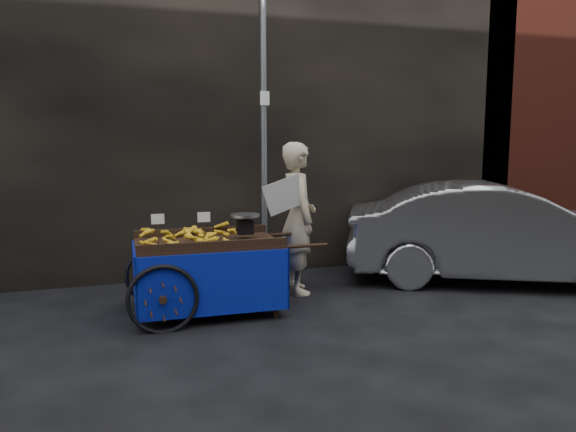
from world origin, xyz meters
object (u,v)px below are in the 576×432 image
object	(u,v)px
plastic_bag	(261,289)
parked_car	(499,233)
vendor	(298,218)
banana_cart	(203,249)

from	to	relation	value
plastic_bag	parked_car	xyz separation A→B (m)	(3.21, -0.15, 0.51)
vendor	parked_car	xyz separation A→B (m)	(2.68, -0.37, -0.27)
banana_cart	parked_car	distance (m)	3.93
banana_cart	parked_car	bearing A→B (deg)	3.44
vendor	plastic_bag	world-z (taller)	vendor
vendor	parked_car	world-z (taller)	vendor
vendor	plastic_bag	size ratio (longest dim) A/B	6.17
banana_cart	vendor	xyz separation A→B (m)	(1.25, 0.46, 0.22)
vendor	plastic_bag	distance (m)	0.97
banana_cart	vendor	size ratio (longest dim) A/B	1.16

